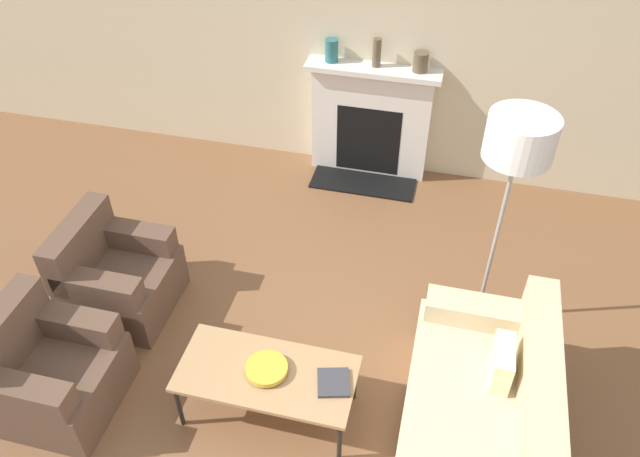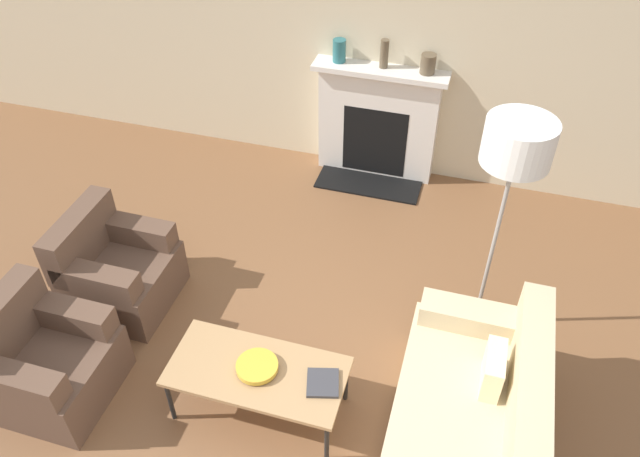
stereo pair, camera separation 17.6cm
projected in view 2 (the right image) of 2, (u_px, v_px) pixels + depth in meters
The scene contains 13 objects.
ground_plane at pixel (303, 411), 4.38m from camera, with size 18.00×18.00×0.00m, color brown.
wall_back at pixel (403, 35), 5.69m from camera, with size 18.00×0.06×2.90m.
fireplace at pixel (377, 123), 6.19m from camera, with size 1.29×0.59×1.17m.
couch at pixel (467, 454), 3.79m from camera, with size 0.88×2.06×0.86m.
armchair_near at pixel (46, 362), 4.30m from camera, with size 0.75×0.76×0.83m.
armchair_far at pixel (116, 270), 4.98m from camera, with size 0.75×0.76×0.83m.
coffee_table at pixel (257, 373), 4.13m from camera, with size 1.18×0.57×0.44m.
bowl at pixel (257, 366), 4.09m from camera, with size 0.28×0.28×0.05m.
book at pixel (323, 383), 4.02m from camera, with size 0.25×0.26×0.02m.
floor_lamp at pixel (514, 161), 3.97m from camera, with size 0.45×0.45×1.85m.
mantel_vase_left at pixel (339, 51), 5.83m from camera, with size 0.12×0.12×0.22m.
mantel_vase_center_left at pixel (384, 54), 5.72m from camera, with size 0.08×0.08×0.27m.
mantel_vase_center_right at pixel (428, 64), 5.66m from camera, with size 0.14×0.14×0.18m.
Camera 2 is at (0.81, -2.33, 3.84)m, focal length 35.00 mm.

